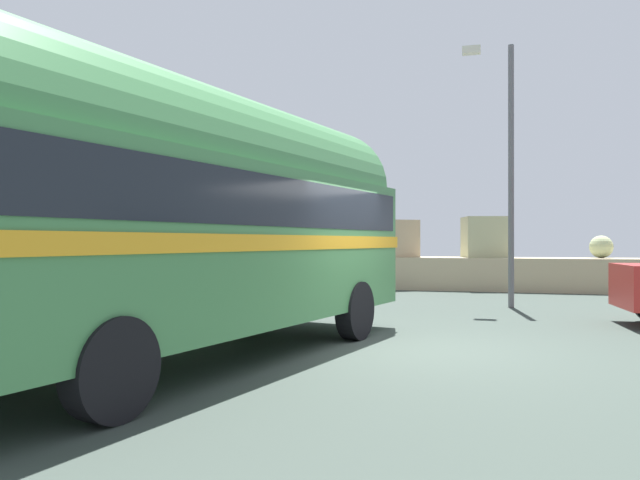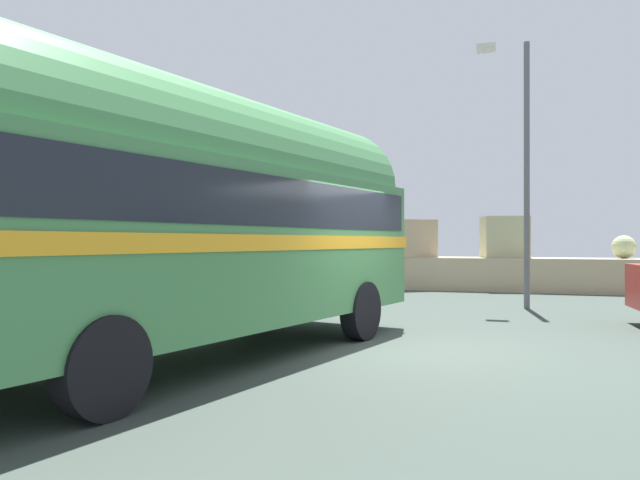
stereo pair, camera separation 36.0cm
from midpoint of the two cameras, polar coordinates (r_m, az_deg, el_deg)
The scene contains 4 objects.
ground at distance 9.43m, azimuth 7.34°, elevation -10.10°, with size 32.00×26.00×0.02m.
breakwater at distance 21.01m, azimuth 13.17°, elevation -2.63°, with size 31.36×2.17×2.46m.
vintage_coach at distance 8.47m, azimuth -12.24°, elevation 2.64°, with size 4.22×8.90×3.70m.
lamp_post at distance 15.66m, azimuth 16.36°, elevation 7.19°, with size 1.23×0.35×6.45m.
Camera 1 is at (1.16, -9.24, 1.65)m, focal length 34.22 mm.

